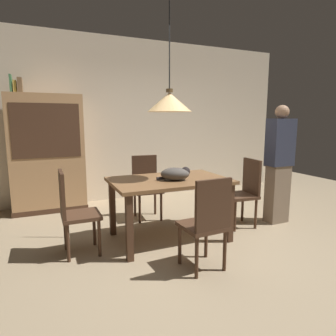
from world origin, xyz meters
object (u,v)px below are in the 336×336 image
at_px(book_green_slim, 11,84).
at_px(book_brown_thick, 20,86).
at_px(chair_left_side, 73,209).
at_px(chair_far_back, 146,184).
at_px(hutch_bookcase, 48,156).
at_px(person_standing, 279,165).
at_px(dining_table, 169,187).
at_px(chair_near_front, 207,220).
at_px(book_yellow_short, 15,87).
at_px(chair_right_side, 245,190).
at_px(cat_sleeping, 176,174).
at_px(pendant_lamp, 169,102).

xyz_separation_m(book_green_slim, book_brown_thick, (0.12, 0.00, -0.02)).
xyz_separation_m(chair_left_side, chair_far_back, (1.14, 0.88, 0.00)).
height_order(book_green_slim, book_brown_thick, book_green_slim).
relative_size(chair_far_back, book_brown_thick, 3.88).
relative_size(hutch_bookcase, person_standing, 1.12).
xyz_separation_m(dining_table, book_brown_thick, (-1.63, 1.82, 1.31)).
bearing_deg(book_green_slim, person_standing, -28.94).
relative_size(chair_near_front, book_yellow_short, 4.65).
relative_size(dining_table, chair_far_back, 1.51).
xyz_separation_m(dining_table, hutch_bookcase, (-1.31, 1.82, 0.24)).
relative_size(chair_near_front, chair_right_side, 1.00).
xyz_separation_m(dining_table, chair_right_side, (1.13, -0.01, -0.14)).
bearing_deg(book_brown_thick, cat_sleeping, -48.85).
bearing_deg(person_standing, pendant_lamp, 177.71).
distance_m(chair_left_side, book_green_slim, 2.42).
xyz_separation_m(cat_sleeping, person_standing, (1.61, 0.03, 0.01)).
bearing_deg(cat_sleeping, book_green_slim, 133.13).
bearing_deg(cat_sleeping, book_yellow_short, 132.30).
height_order(chair_near_front, chair_left_side, same).
height_order(dining_table, hutch_bookcase, hutch_bookcase).
relative_size(book_brown_thick, person_standing, 0.14).
bearing_deg(book_green_slim, cat_sleeping, -46.87).
relative_size(book_green_slim, book_yellow_short, 1.30).
distance_m(hutch_bookcase, person_standing, 3.52).
bearing_deg(pendant_lamp, chair_far_back, 89.56).
distance_m(cat_sleeping, pendant_lamp, 0.84).
xyz_separation_m(dining_table, cat_sleeping, (0.04, -0.10, 0.18)).
height_order(hutch_bookcase, person_standing, hutch_bookcase).
height_order(chair_left_side, book_brown_thick, book_brown_thick).
bearing_deg(person_standing, hutch_bookcase, 147.64).
height_order(chair_near_front, book_green_slim, book_green_slim).
bearing_deg(dining_table, book_brown_thick, 131.90).
height_order(pendant_lamp, book_green_slim, pendant_lamp).
bearing_deg(chair_left_side, hutch_bookcase, 95.87).
relative_size(dining_table, chair_left_side, 1.51).
xyz_separation_m(chair_far_back, book_green_slim, (-1.76, 0.94, 1.47)).
bearing_deg(chair_near_front, person_standing, 26.19).
bearing_deg(cat_sleeping, dining_table, 113.59).
bearing_deg(pendant_lamp, book_yellow_short, 133.09).
distance_m(hutch_bookcase, book_yellow_short, 1.12).
distance_m(chair_far_back, hutch_bookcase, 1.66).
bearing_deg(pendant_lamp, chair_right_side, -0.33).
xyz_separation_m(chair_right_side, book_brown_thick, (-2.76, 1.82, 1.45)).
distance_m(chair_far_back, pendant_lamp, 1.45).
height_order(chair_far_back, cat_sleeping, chair_far_back).
distance_m(chair_right_side, chair_far_back, 1.43).
bearing_deg(person_standing, book_yellow_short, 150.69).
distance_m(chair_near_front, book_brown_thick, 3.47).
height_order(chair_right_side, book_green_slim, book_green_slim).
bearing_deg(book_yellow_short, chair_left_side, -72.54).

